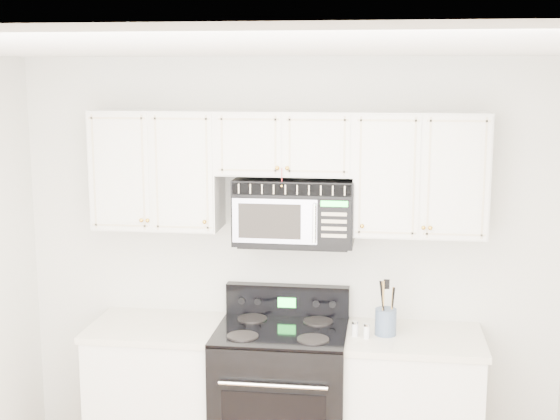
# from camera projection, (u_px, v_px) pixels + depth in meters

# --- Properties ---
(room) EXTENTS (3.51, 3.51, 2.61)m
(room) POSITION_uv_depth(u_px,v_px,m) (240.00, 353.00, 3.39)
(room) COLOR olive
(room) RESTS_ON ground
(base_cabinet_left) EXTENTS (0.86, 0.65, 0.92)m
(base_cabinet_left) POSITION_uv_depth(u_px,v_px,m) (161.00, 397.00, 5.05)
(base_cabinet_left) COLOR silver
(base_cabinet_left) RESTS_ON ground
(base_cabinet_right) EXTENTS (0.86, 0.65, 0.92)m
(base_cabinet_right) POSITION_uv_depth(u_px,v_px,m) (410.00, 411.00, 4.84)
(base_cabinet_right) COLOR silver
(base_cabinet_right) RESTS_ON ground
(range) EXTENTS (0.81, 0.73, 1.13)m
(range) POSITION_uv_depth(u_px,v_px,m) (281.00, 397.00, 4.91)
(range) COLOR black
(range) RESTS_ON ground
(upper_cabinets) EXTENTS (2.44, 0.37, 0.75)m
(upper_cabinets) POSITION_uv_depth(u_px,v_px,m) (286.00, 165.00, 4.82)
(upper_cabinets) COLOR silver
(upper_cabinets) RESTS_ON ground
(microwave) EXTENTS (0.74, 0.42, 0.41)m
(microwave) POSITION_uv_depth(u_px,v_px,m) (295.00, 211.00, 4.84)
(microwave) COLOR black
(microwave) RESTS_ON ground
(utensil_crock) EXTENTS (0.13, 0.13, 0.35)m
(utensil_crock) POSITION_uv_depth(u_px,v_px,m) (386.00, 320.00, 4.75)
(utensil_crock) COLOR #3E5172
(utensil_crock) RESTS_ON base_cabinet_right
(shaker_salt) EXTENTS (0.04, 0.04, 0.09)m
(shaker_salt) POSITION_uv_depth(u_px,v_px,m) (355.00, 329.00, 4.73)
(shaker_salt) COLOR white
(shaker_salt) RESTS_ON base_cabinet_right
(shaker_pepper) EXTENTS (0.04, 0.04, 0.09)m
(shaker_pepper) POSITION_uv_depth(u_px,v_px,m) (367.00, 331.00, 4.69)
(shaker_pepper) COLOR white
(shaker_pepper) RESTS_ON base_cabinet_right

